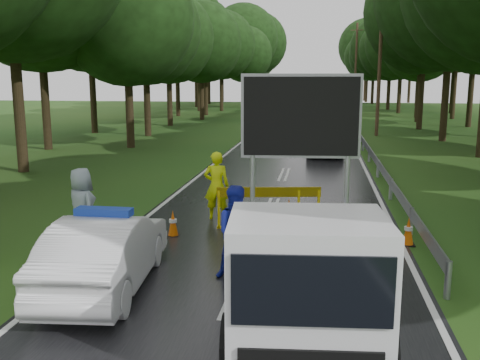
% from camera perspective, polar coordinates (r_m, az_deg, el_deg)
% --- Properties ---
extents(ground, '(160.00, 160.00, 0.00)m').
position_cam_1_polar(ground, '(10.22, 0.07, -11.33)').
color(ground, '#194714').
rests_on(ground, ground).
extents(road, '(7.00, 140.00, 0.02)m').
position_cam_1_polar(road, '(39.58, 6.51, 5.14)').
color(road, black).
rests_on(road, ground).
extents(guardrail, '(0.12, 60.06, 0.70)m').
position_cam_1_polar(guardrail, '(39.24, 11.95, 5.72)').
color(guardrail, gray).
rests_on(guardrail, ground).
extents(utility_pole_mid, '(1.40, 0.24, 10.00)m').
position_cam_1_polar(utility_pole_mid, '(37.58, 14.70, 12.29)').
color(utility_pole_mid, '#4E3724').
rests_on(utility_pole_mid, ground).
extents(utility_pole_far, '(1.40, 0.24, 10.00)m').
position_cam_1_polar(utility_pole_far, '(63.49, 12.24, 11.64)').
color(utility_pole_far, '#4E3724').
rests_on(utility_pole_far, ground).
extents(police_sedan, '(1.85, 4.32, 1.52)m').
position_cam_1_polar(police_sedan, '(10.23, -14.12, -7.50)').
color(police_sedan, white).
rests_on(police_sedan, ground).
extents(work_truck, '(2.56, 5.03, 3.88)m').
position_cam_1_polar(work_truck, '(8.28, 6.64, -9.04)').
color(work_truck, gray).
rests_on(work_truck, ground).
extents(barrier, '(2.65, 0.51, 1.11)m').
position_cam_1_polar(barrier, '(13.76, 3.09, -1.87)').
color(barrier, yellow).
rests_on(barrier, ground).
extents(officer, '(0.75, 0.54, 1.90)m').
position_cam_1_polar(officer, '(14.68, -2.52, -0.62)').
color(officer, '#DAF80D').
rests_on(officer, ground).
extents(civilian, '(1.04, 0.91, 1.83)m').
position_cam_1_polar(civilian, '(10.40, -0.20, -5.58)').
color(civilian, '#1924A6').
rests_on(civilian, ground).
extents(bystander_right, '(1.08, 1.02, 1.86)m').
position_cam_1_polar(bystander_right, '(12.74, -16.50, -2.90)').
color(bystander_right, gray).
rests_on(bystander_right, ground).
extents(queue_car_first, '(1.84, 4.57, 1.56)m').
position_cam_1_polar(queue_car_first, '(27.68, 9.05, 4.28)').
color(queue_car_first, '#393C40').
rests_on(queue_car_first, ground).
extents(queue_car_second, '(2.07, 4.70, 1.34)m').
position_cam_1_polar(queue_car_second, '(34.18, 8.86, 5.32)').
color(queue_car_second, '#A7A9B0').
rests_on(queue_car_second, ground).
extents(queue_car_third, '(2.63, 5.04, 1.36)m').
position_cam_1_polar(queue_car_third, '(40.18, 10.30, 6.08)').
color(queue_car_third, black).
rests_on(queue_car_third, ground).
extents(queue_car_fourth, '(1.90, 5.01, 1.63)m').
position_cam_1_polar(queue_car_fourth, '(48.50, 8.29, 7.08)').
color(queue_car_fourth, '#3C3F44').
rests_on(queue_car_fourth, ground).
extents(cone_center, '(0.35, 0.35, 0.74)m').
position_cam_1_polar(cone_center, '(10.45, 2.92, -8.74)').
color(cone_center, black).
rests_on(cone_center, ground).
extents(cone_far, '(0.37, 0.37, 0.78)m').
position_cam_1_polar(cone_far, '(14.08, 5.22, -3.54)').
color(cone_far, black).
rests_on(cone_far, ground).
extents(cone_left_mid, '(0.31, 0.31, 0.66)m').
position_cam_1_polar(cone_left_mid, '(13.34, -7.16, -4.64)').
color(cone_left_mid, black).
rests_on(cone_left_mid, ground).
extents(cone_right, '(0.32, 0.32, 0.68)m').
position_cam_1_polar(cone_right, '(13.14, 17.52, -5.27)').
color(cone_right, black).
rests_on(cone_right, ground).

